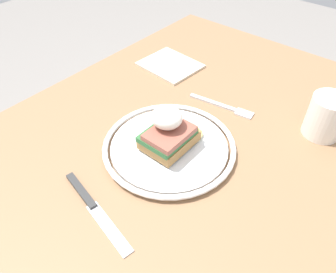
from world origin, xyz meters
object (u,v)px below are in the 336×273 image
at_px(knife, 91,205).
at_px(cup, 327,116).
at_px(sandwich, 167,132).
at_px(fork, 224,107).
at_px(napkin, 170,65).
at_px(plate, 168,147).

distance_m(knife, cup, 0.45).
distance_m(sandwich, knife, 0.18).
relative_size(fork, napkin, 1.06).
height_order(knife, cup, cup).
bearing_deg(cup, knife, -27.82).
height_order(plate, knife, plate).
bearing_deg(knife, napkin, -156.68).
relative_size(sandwich, knife, 0.65).
relative_size(knife, cup, 2.21).
bearing_deg(fork, sandwich, -3.07).
bearing_deg(napkin, fork, 73.95).
height_order(sandwich, knife, sandwich).
distance_m(plate, fork, 0.18).
relative_size(plate, fork, 1.68).
distance_m(cup, napkin, 0.38).
xyz_separation_m(sandwich, knife, (0.17, -0.01, -0.04)).
height_order(sandwich, fork, sandwich).
bearing_deg(plate, napkin, -141.11).
bearing_deg(napkin, plate, 38.89).
relative_size(plate, cup, 2.98).
bearing_deg(plate, cup, 139.22).
xyz_separation_m(cup, napkin, (-0.01, -0.38, -0.04)).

